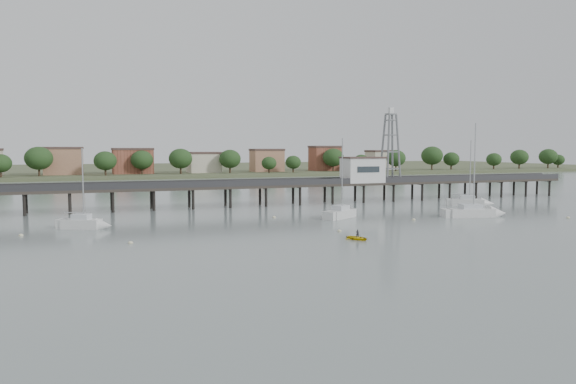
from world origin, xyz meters
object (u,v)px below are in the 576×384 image
(sailboat_e, at_px, (474,203))
(sailboat_d, at_px, (481,213))
(pier, at_px, (246,186))
(lattice_tower, at_px, (390,148))
(sailboat_c, at_px, (345,213))
(yellow_dinghy, at_px, (357,240))
(sailboat_b, at_px, (88,224))

(sailboat_e, relative_size, sailboat_d, 0.83)
(pier, distance_m, lattice_tower, 32.34)
(sailboat_c, relative_size, sailboat_e, 1.00)
(sailboat_d, relative_size, yellow_dinghy, 5.32)
(sailboat_c, distance_m, yellow_dinghy, 22.14)
(sailboat_e, height_order, sailboat_d, sailboat_d)
(pier, height_order, yellow_dinghy, pier)
(sailboat_c, height_order, yellow_dinghy, sailboat_c)
(pier, xyz_separation_m, yellow_dinghy, (1.78, -42.45, -3.79))
(pier, distance_m, yellow_dinghy, 42.66)
(yellow_dinghy, bearing_deg, lattice_tower, 32.82)
(pier, xyz_separation_m, sailboat_b, (-28.65, -21.26, -3.14))
(sailboat_c, distance_m, sailboat_e, 32.06)
(lattice_tower, bearing_deg, sailboat_c, -134.21)
(lattice_tower, bearing_deg, sailboat_b, -160.54)
(lattice_tower, distance_m, sailboat_e, 20.53)
(pier, bearing_deg, yellow_dinghy, -87.59)
(lattice_tower, relative_size, yellow_dinghy, 5.13)
(pier, relative_size, lattice_tower, 9.68)
(sailboat_e, distance_m, yellow_dinghy, 48.37)
(pier, relative_size, sailboat_c, 11.25)
(pier, relative_size, sailboat_e, 11.28)
(lattice_tower, xyz_separation_m, yellow_dinghy, (-29.72, -42.45, -11.10))
(sailboat_e, bearing_deg, yellow_dinghy, -114.45)
(pier, relative_size, yellow_dinghy, 49.69)
(sailboat_c, bearing_deg, sailboat_e, -20.15)
(pier, bearing_deg, sailboat_c, -65.20)
(sailboat_b, relative_size, sailboat_d, 0.72)
(sailboat_b, relative_size, yellow_dinghy, 3.85)
(sailboat_e, xyz_separation_m, sailboat_d, (-10.06, -14.13, -0.01))
(lattice_tower, distance_m, yellow_dinghy, 52.99)
(sailboat_c, bearing_deg, pier, 81.49)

